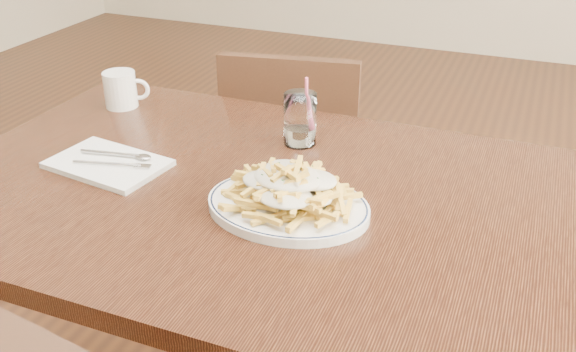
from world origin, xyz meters
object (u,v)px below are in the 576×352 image
at_px(chair_far, 295,164).
at_px(water_glass, 300,122).
at_px(fries_plate, 288,206).
at_px(coffee_mug, 121,89).
at_px(loaded_fries, 288,184).
at_px(table, 248,221).

relative_size(chair_far, water_glass, 5.40).
height_order(chair_far, water_glass, water_glass).
distance_m(fries_plate, coffee_mug, 0.64).
bearing_deg(coffee_mug, loaded_fries, -28.77).
bearing_deg(fries_plate, table, 152.82).
height_order(chair_far, loaded_fries, loaded_fries).
height_order(table, loaded_fries, loaded_fries).
distance_m(loaded_fries, water_glass, 0.28).
relative_size(table, water_glass, 7.87).
xyz_separation_m(table, coffee_mug, (-0.45, 0.25, 0.12)).
bearing_deg(water_glass, fries_plate, -73.18).
relative_size(table, fries_plate, 3.63).
bearing_deg(coffee_mug, table, -29.13).
xyz_separation_m(loaded_fries, water_glass, (-0.08, 0.27, -0.01)).
height_order(chair_far, fries_plate, chair_far).
distance_m(table, water_glass, 0.25).
height_order(table, fries_plate, fries_plate).
xyz_separation_m(chair_far, coffee_mug, (-0.30, -0.38, 0.33)).
distance_m(chair_far, fries_plate, 0.79).
bearing_deg(loaded_fries, chair_far, 110.48).
distance_m(table, fries_plate, 0.15).
xyz_separation_m(fries_plate, water_glass, (-0.08, 0.27, 0.04)).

